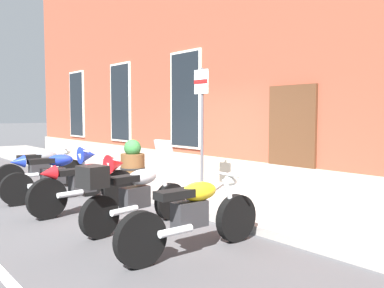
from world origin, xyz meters
name	(u,v)px	position (x,y,z in m)	size (l,w,h in m)	color
ground_plane	(149,203)	(0.00, 0.00, 0.00)	(140.00, 140.00, 0.00)	#424244
sidewalk	(194,192)	(0.00, 1.15, 0.06)	(29.54, 2.30, 0.12)	gray
brick_pub_facade	(316,39)	(0.00, 5.57, 3.79)	(23.54, 6.66, 7.59)	brown
motorcycle_grey_naked	(43,169)	(-2.72, -1.10, 0.48)	(0.62, 2.05, 0.94)	black
motorcycle_blue_sport	(60,172)	(-1.35, -1.24, 0.57)	(0.62, 2.11, 1.05)	black
motorcycle_red_sport	(89,181)	(-0.10, -1.21, 0.54)	(0.62, 2.09, 0.98)	black
motorcycle_silver_touring	(132,193)	(1.38, -1.22, 0.55)	(0.69, 1.98, 1.32)	black
motorcycle_yellow_naked	(194,215)	(2.76, -1.16, 0.48)	(0.62, 2.15, 0.96)	black
parking_sign	(202,115)	(0.89, 0.59, 1.71)	(0.36, 0.07, 2.45)	#4C4C51
barrel_planter	(133,164)	(-1.61, 0.62, 0.56)	(0.59, 0.59, 1.01)	brown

